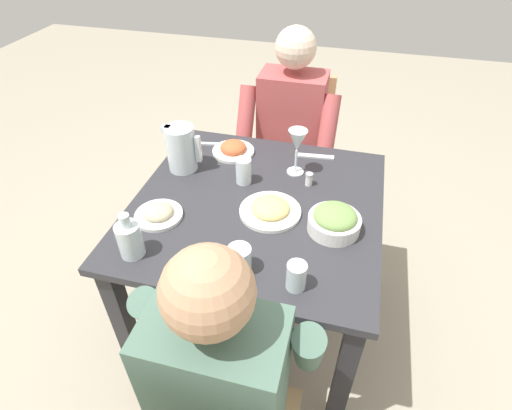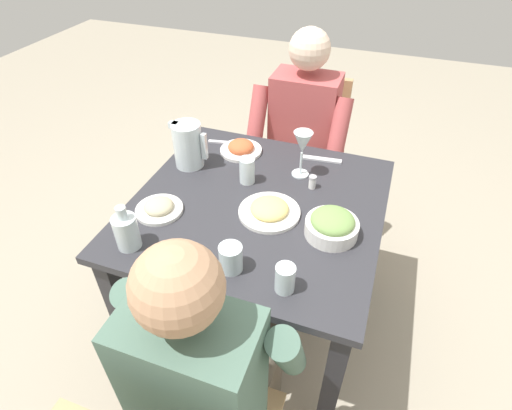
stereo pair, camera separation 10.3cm
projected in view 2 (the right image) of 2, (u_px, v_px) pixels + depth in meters
The scene contains 18 objects.
ground_plane at pixel (257, 316), 2.00m from camera, with size 8.00×8.00×0.00m, color #9E937F.
dining_table at pixel (257, 225), 1.61m from camera, with size 0.93×0.93×0.72m.
chair_far at pixel (305, 148), 2.27m from camera, with size 0.40×0.40×0.87m.
diner_near at pixel (212, 364), 1.13m from camera, with size 0.48×0.53×1.16m.
diner_far at pixel (297, 143), 2.03m from camera, with size 0.48×0.53×1.16m.
water_pitcher at pixel (188, 145), 1.68m from camera, with size 0.16×0.12×0.19m.
salad_bowl at pixel (332, 225), 1.38m from camera, with size 0.18×0.18×0.09m.
plate_fries at pixel (269, 210), 1.48m from camera, with size 0.23×0.23×0.05m.
plate_beans at pixel (159, 208), 1.49m from camera, with size 0.17×0.17×0.05m.
plate_rice_curry at pixel (241, 148), 1.80m from camera, with size 0.18×0.18×0.06m.
water_glass_far_left at pixel (247, 170), 1.61m from camera, with size 0.06×0.06×0.11m, color silver.
water_glass_center at pixel (285, 278), 1.19m from camera, with size 0.06×0.06×0.09m, color silver.
water_glass_near_left at pixel (231, 258), 1.26m from camera, with size 0.07×0.07×0.09m, color silver.
wine_glass at pixel (303, 145), 1.59m from camera, with size 0.08×0.08×0.20m.
oil_carafe at pixel (127, 233), 1.33m from camera, with size 0.08×0.08×0.16m.
salt_shaker at pixel (312, 182), 1.59m from camera, with size 0.03×0.03×0.05m.
fork_near at pixel (322, 159), 1.76m from camera, with size 0.17×0.03×0.01m, color silver.
knife_near at pixel (228, 143), 1.87m from camera, with size 0.18×0.02×0.01m, color silver.
Camera 2 is at (0.40, -1.12, 1.69)m, focal length 28.62 mm.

